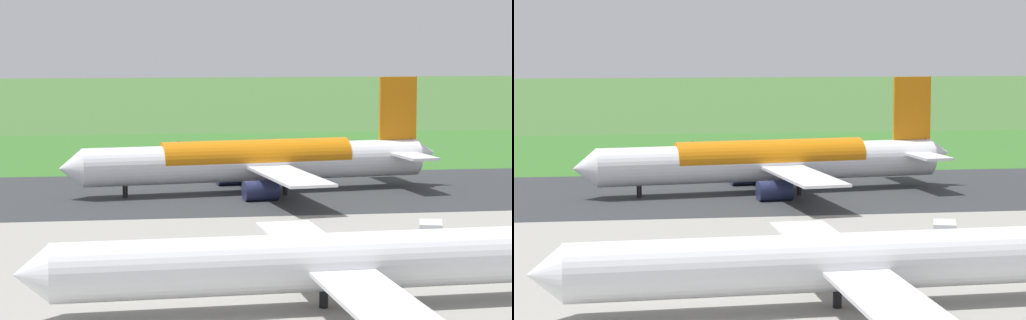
{
  "view_description": "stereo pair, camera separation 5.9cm",
  "coord_description": "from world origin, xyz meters",
  "views": [
    {
      "loc": [
        27.15,
        141.4,
        21.58
      ],
      "look_at": [
        7.71,
        0.0,
        4.5
      ],
      "focal_mm": 72.96,
      "sensor_mm": 36.0,
      "label": 1
    },
    {
      "loc": [
        27.1,
        141.41,
        21.58
      ],
      "look_at": [
        7.71,
        0.0,
        4.5
      ],
      "focal_mm": 72.96,
      "sensor_mm": 36.0,
      "label": 2
    }
  ],
  "objects": [
    {
      "name": "apron_concrete",
      "position": [
        0.0,
        59.85,
        0.03
      ],
      "size": [
        440.0,
        110.0,
        0.05
      ],
      "primitive_type": "cube",
      "color": "gray",
      "rests_on": "ground"
    },
    {
      "name": "airliner_main",
      "position": [
        7.34,
        -0.05,
        4.35
      ],
      "size": [
        54.08,
        44.41,
        15.88
      ],
      "color": "white",
      "rests_on": "ground"
    },
    {
      "name": "no_stopping_sign",
      "position": [
        15.6,
        -45.58,
        1.54
      ],
      "size": [
        0.6,
        0.1,
        2.6
      ],
      "color": "slate",
      "rests_on": "ground"
    },
    {
      "name": "airliner_parked_mid",
      "position": [
        10.53,
        62.08,
        3.85
      ],
      "size": [
        48.32,
        39.52,
        14.11
      ],
      "color": "white",
      "rests_on": "ground"
    },
    {
      "name": "traffic_cone_orange",
      "position": [
        20.94,
        -50.03,
        0.28
      ],
      "size": [
        0.4,
        0.4,
        0.55
      ],
      "primitive_type": "cone",
      "color": "orange",
      "rests_on": "ground"
    },
    {
      "name": "runway_asphalt",
      "position": [
        0.0,
        0.0,
        0.03
      ],
      "size": [
        600.0,
        39.62,
        0.06
      ],
      "primitive_type": "cube",
      "color": "#2D3033",
      "rests_on": "ground"
    },
    {
      "name": "grass_verge_foreground",
      "position": [
        0.0,
        -47.5,
        0.02
      ],
      "size": [
        600.0,
        80.0,
        0.04
      ],
      "primitive_type": "cube",
      "color": "#346B27",
      "rests_on": "ground"
    },
    {
      "name": "service_truck_baggage",
      "position": [
        -5.06,
        39.35,
        1.4
      ],
      "size": [
        3.79,
        6.2,
        2.65
      ],
      "color": "#B21914",
      "rests_on": "ground"
    },
    {
      "name": "ground_plane",
      "position": [
        0.0,
        0.0,
        0.0
      ],
      "size": [
        800.0,
        800.0,
        0.0
      ],
      "primitive_type": "plane",
      "color": "#3D662D"
    }
  ]
}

